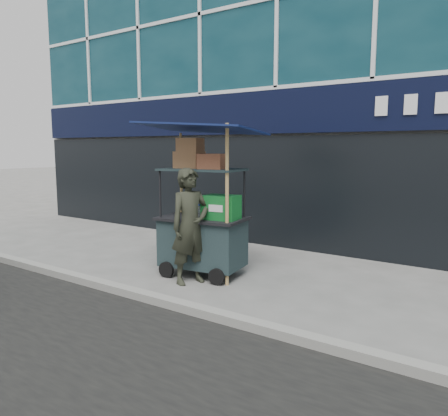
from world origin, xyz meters
The scene contains 4 objects.
ground centered at (0.00, 0.00, 0.00)m, with size 80.00×80.00×0.00m, color #5E5D59.
curb centered at (0.00, -0.20, 0.06)m, with size 80.00×0.18×0.12m, color gray.
vendor_cart centered at (0.07, 1.27, 0.90)m, with size 2.09×1.62×2.57m.
vendor_man centered at (0.16, 0.82, 0.92)m, with size 0.67×0.44×1.84m, color #26281D.
Camera 1 is at (4.47, -4.45, 2.15)m, focal length 35.00 mm.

